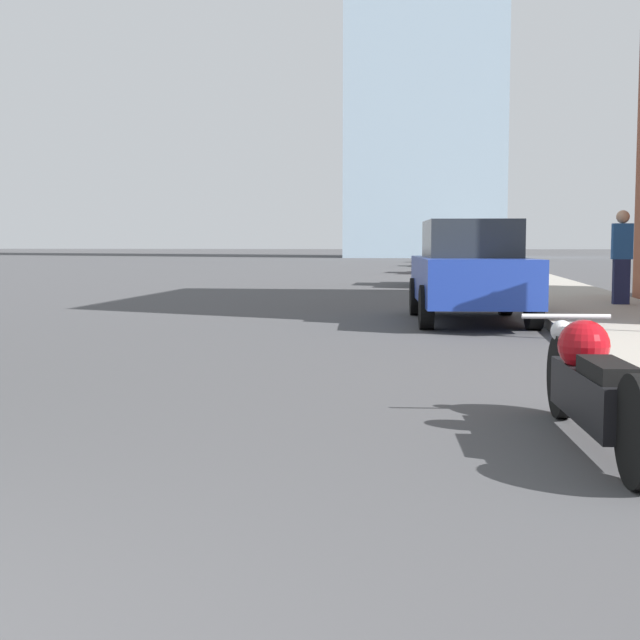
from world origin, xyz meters
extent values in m
cube|color=#9E998E|center=(5.03, 40.00, 0.07)|extent=(2.38, 240.00, 0.15)
cylinder|color=black|center=(3.14, 4.96, 0.30)|extent=(0.14, 0.60, 0.60)
cylinder|color=black|center=(3.28, 3.07, 0.30)|extent=(0.14, 0.60, 0.60)
cube|color=black|center=(3.21, 4.02, 0.32)|extent=(0.35, 1.45, 0.31)
sphere|color=#9E0C14|center=(3.19, 4.30, 0.60)|extent=(0.33, 0.33, 0.33)
cube|color=black|center=(3.23, 3.71, 0.53)|extent=(0.26, 0.67, 0.10)
sphere|color=silver|center=(3.14, 4.99, 0.63)|extent=(0.16, 0.16, 0.16)
cylinder|color=silver|center=(3.15, 4.86, 0.75)|extent=(0.62, 0.08, 0.04)
cube|color=#1E3899|center=(2.72, 12.91, 0.68)|extent=(2.01, 4.39, 0.71)
cube|color=#23282D|center=(2.72, 12.91, 1.34)|extent=(1.57, 2.16, 0.59)
cylinder|color=black|center=(1.83, 14.16, 0.33)|extent=(0.26, 0.67, 0.66)
cylinder|color=black|center=(3.39, 14.30, 0.33)|extent=(0.26, 0.67, 0.66)
cylinder|color=black|center=(2.06, 11.52, 0.33)|extent=(0.26, 0.67, 0.66)
cylinder|color=black|center=(3.62, 11.66, 0.33)|extent=(0.26, 0.67, 0.66)
cube|color=black|center=(2.67, 25.31, 0.76)|extent=(1.82, 4.01, 0.80)
cube|color=#23282D|center=(2.67, 25.31, 1.50)|extent=(1.54, 1.93, 0.69)
cylinder|color=black|center=(1.81, 26.56, 0.36)|extent=(0.20, 0.71, 0.71)
cylinder|color=black|center=(3.53, 26.55, 0.36)|extent=(0.20, 0.71, 0.71)
cylinder|color=black|center=(1.81, 24.07, 0.36)|extent=(0.20, 0.71, 0.71)
cylinder|color=black|center=(3.52, 24.07, 0.36)|extent=(0.20, 0.71, 0.71)
cube|color=red|center=(2.79, 36.63, 0.68)|extent=(2.22, 4.30, 0.68)
cube|color=#23282D|center=(2.79, 36.63, 1.36)|extent=(1.75, 2.13, 0.67)
cylinder|color=black|center=(2.04, 37.99, 0.34)|extent=(0.26, 0.70, 0.69)
cylinder|color=black|center=(3.79, 37.83, 0.34)|extent=(0.26, 0.70, 0.69)
cylinder|color=black|center=(1.80, 35.43, 0.34)|extent=(0.26, 0.70, 0.69)
cylinder|color=black|center=(3.55, 35.26, 0.34)|extent=(0.26, 0.70, 0.69)
cube|color=#1E6B33|center=(2.61, 48.26, 0.66)|extent=(1.88, 4.02, 0.70)
cube|color=#23282D|center=(2.61, 48.26, 1.30)|extent=(1.58, 1.94, 0.59)
cylinder|color=black|center=(1.75, 49.51, 0.31)|extent=(0.21, 0.62, 0.62)
cylinder|color=black|center=(3.49, 49.49, 0.31)|extent=(0.21, 0.62, 0.62)
cylinder|color=black|center=(1.72, 47.03, 0.31)|extent=(0.21, 0.62, 0.62)
cylinder|color=black|center=(3.46, 47.01, 0.31)|extent=(0.21, 0.62, 0.62)
cube|color=silver|center=(2.68, 58.54, 0.70)|extent=(1.91, 4.13, 0.79)
cube|color=#23282D|center=(2.68, 58.54, 1.38)|extent=(1.55, 2.01, 0.58)
cylinder|color=black|center=(1.92, 59.83, 0.31)|extent=(0.23, 0.62, 0.61)
cylinder|color=black|center=(3.56, 59.75, 0.31)|extent=(0.23, 0.62, 0.61)
cylinder|color=black|center=(1.80, 57.32, 0.31)|extent=(0.23, 0.62, 0.61)
cylinder|color=black|center=(3.45, 57.24, 0.31)|extent=(0.23, 0.62, 0.61)
cube|color=#1E2347|center=(5.55, 15.35, 0.56)|extent=(0.29, 0.20, 0.83)
cube|color=#235193|center=(5.55, 15.35, 1.30)|extent=(0.36, 0.20, 0.65)
sphere|color=tan|center=(5.55, 15.35, 1.75)|extent=(0.24, 0.24, 0.24)
camera|label=1|loc=(2.26, -1.61, 1.26)|focal=50.00mm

